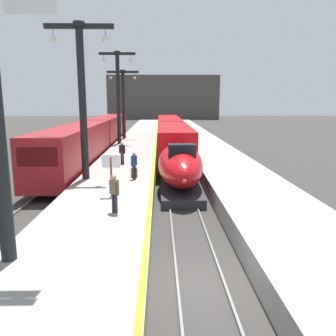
# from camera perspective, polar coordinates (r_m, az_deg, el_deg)

# --- Properties ---
(ground_plane) EXTENTS (260.00, 260.00, 0.00)m
(ground_plane) POSITION_cam_1_polar(r_m,az_deg,el_deg) (11.72, 5.41, -18.58)
(ground_plane) COLOR #33302D
(platform_left) EXTENTS (4.80, 110.00, 1.05)m
(platform_left) POSITION_cam_1_polar(r_m,az_deg,el_deg) (35.36, -5.87, 2.45)
(platform_left) COLOR gray
(platform_left) RESTS_ON ground
(platform_right) EXTENTS (4.80, 110.00, 1.05)m
(platform_right) POSITION_cam_1_polar(r_m,az_deg,el_deg) (35.65, 7.23, 2.49)
(platform_right) COLOR gray
(platform_right) RESTS_ON ground
(platform_left_safety_stripe) EXTENTS (0.20, 107.80, 0.01)m
(platform_left_safety_stripe) POSITION_cam_1_polar(r_m,az_deg,el_deg) (35.18, -2.18, 3.33)
(platform_left_safety_stripe) COLOR yellow
(platform_left_safety_stripe) RESTS_ON platform_left
(rail_main_left) EXTENTS (0.08, 110.00, 0.12)m
(rail_main_left) POSITION_cam_1_polar(r_m,az_deg,el_deg) (38.04, -0.58, 2.41)
(rail_main_left) COLOR slate
(rail_main_left) RESTS_ON ground
(rail_main_right) EXTENTS (0.08, 110.00, 0.12)m
(rail_main_right) POSITION_cam_1_polar(r_m,az_deg,el_deg) (38.09, 1.68, 2.41)
(rail_main_right) COLOR slate
(rail_main_right) RESTS_ON ground
(rail_secondary_left) EXTENTS (0.08, 110.00, 0.12)m
(rail_secondary_left) POSITION_cam_1_polar(r_m,az_deg,el_deg) (38.78, -12.64, 2.30)
(rail_secondary_left) COLOR slate
(rail_secondary_left) RESTS_ON ground
(rail_secondary_right) EXTENTS (0.08, 110.00, 0.12)m
(rail_secondary_right) POSITION_cam_1_polar(r_m,az_deg,el_deg) (38.52, -10.45, 2.33)
(rail_secondary_right) COLOR slate
(rail_secondary_right) RESTS_ON ground
(highspeed_train_main) EXTENTS (2.92, 39.32, 3.60)m
(highspeed_train_main) POSITION_cam_1_polar(r_m,az_deg,el_deg) (36.78, 0.61, 5.02)
(highspeed_train_main) COLOR #B20F14
(highspeed_train_main) RESTS_ON ground
(regional_train_adjacent) EXTENTS (2.85, 36.60, 3.80)m
(regional_train_adjacent) POSITION_cam_1_polar(r_m,az_deg,el_deg) (37.83, -11.82, 5.28)
(regional_train_adjacent) COLOR maroon
(regional_train_adjacent) RESTS_ON ground
(station_column_mid) EXTENTS (4.00, 0.68, 9.22)m
(station_column_mid) POSITION_cam_1_polar(r_m,az_deg,el_deg) (21.44, -14.18, 12.90)
(station_column_mid) COLOR black
(station_column_mid) RESTS_ON platform_left
(station_column_far) EXTENTS (4.00, 0.68, 10.11)m
(station_column_far) POSITION_cam_1_polar(r_m,az_deg,el_deg) (39.51, -8.32, 12.80)
(station_column_far) COLOR black
(station_column_far) RESTS_ON platform_left
(station_column_distant) EXTENTS (4.00, 0.68, 8.60)m
(station_column_distant) POSITION_cam_1_polar(r_m,az_deg,el_deg) (44.76, -7.47, 11.58)
(station_column_distant) COLOR black
(station_column_distant) RESTS_ON platform_left
(passenger_near_edge) EXTENTS (0.37, 0.52, 1.69)m
(passenger_near_edge) POSITION_cam_1_polar(r_m,az_deg,el_deg) (21.14, -5.69, 0.81)
(passenger_near_edge) COLOR #23232D
(passenger_near_edge) RESTS_ON platform_left
(passenger_mid_platform) EXTENTS (0.50, 0.39, 1.69)m
(passenger_mid_platform) POSITION_cam_1_polar(r_m,az_deg,el_deg) (26.40, -7.66, 2.81)
(passenger_mid_platform) COLOR #23232D
(passenger_mid_platform) RESTS_ON platform_left
(passenger_far_waiting) EXTENTS (0.46, 0.41, 1.69)m
(passenger_far_waiting) POSITION_cam_1_polar(r_m,az_deg,el_deg) (14.80, -8.94, -3.74)
(passenger_far_waiting) COLOR #23232D
(passenger_far_waiting) RESTS_ON platform_left
(rolling_suitcase) EXTENTS (0.40, 0.22, 0.98)m
(rolling_suitcase) POSITION_cam_1_polar(r_m,az_deg,el_deg) (21.74, -5.66, -0.75)
(rolling_suitcase) COLOR brown
(rolling_suitcase) RESTS_ON platform_left
(departure_info_board) EXTENTS (0.90, 0.10, 2.12)m
(departure_info_board) POSITION_cam_1_polar(r_m,az_deg,el_deg) (17.29, -9.48, 0.15)
(departure_info_board) COLOR maroon
(departure_info_board) RESTS_ON platform_left
(terminus_back_wall) EXTENTS (36.00, 2.00, 14.00)m
(terminus_back_wall) POSITION_cam_1_polar(r_m,az_deg,el_deg) (112.12, -0.77, 11.68)
(terminus_back_wall) COLOR #4C4742
(terminus_back_wall) RESTS_ON ground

